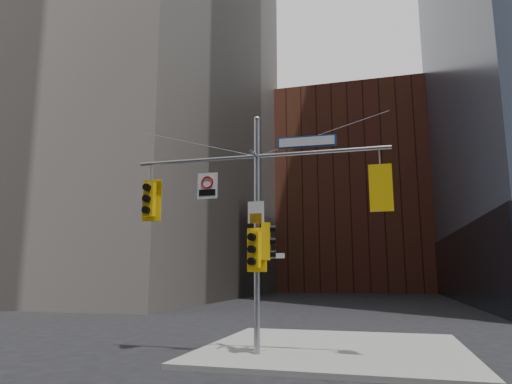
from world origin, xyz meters
The scene contains 13 objects.
ground centered at (0.00, 0.00, 0.00)m, with size 160.00×160.00×0.00m, color black.
sidewalk_corner centered at (2.00, 4.00, 0.07)m, with size 8.00×8.00×0.15m, color gray.
brick_midrise centered at (0.00, 58.00, 14.00)m, with size 26.00×20.00×28.00m, color maroon.
signal_assembly centered at (0.00, 1.99, 4.42)m, with size 8.00×0.80×7.30m.
traffic_light_west_arm centered at (-3.63, 2.01, 4.80)m, with size 0.66×0.52×1.38m.
traffic_light_east_arm centered at (3.65, 1.99, 4.80)m, with size 0.64×0.50×1.35m.
traffic_light_pole_side centered at (0.33, 2.01, 3.37)m, with size 0.46×0.39×1.10m.
traffic_light_pole_front centered at (0.00, 1.73, 3.12)m, with size 0.62×0.53×1.30m.
street_sign_blade centered at (1.55, 2.00, 6.35)m, with size 1.78×0.10×0.35m.
regulatory_sign_arm centered at (-1.61, 1.97, 5.18)m, with size 0.66×0.07×0.82m.
regulatory_sign_pole centered at (0.00, 1.88, 4.22)m, with size 0.50×0.05×0.66m.
street_blade_ew centered at (0.45, 2.00, 2.94)m, with size 0.76×0.13×0.15m.
street_blade_ns centered at (0.00, 2.45, 2.75)m, with size 0.11×0.83×0.17m.
Camera 1 is at (3.59, -11.20, 2.44)m, focal length 32.00 mm.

